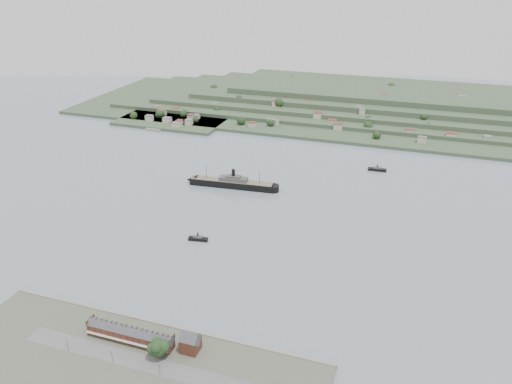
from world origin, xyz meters
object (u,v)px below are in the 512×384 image
(fig_tree, at_px, (158,348))
(steamship, at_px, (230,183))
(gabled_building, at_px, (190,342))
(terrace_row, at_px, (130,334))
(tugboat, at_px, (198,239))

(fig_tree, bearing_deg, steamship, 102.23)
(gabled_building, bearing_deg, terrace_row, -173.88)
(fig_tree, bearing_deg, terrace_row, 160.04)
(gabled_building, height_order, steamship, steamship)
(terrace_row, distance_m, fig_tree, 25.36)
(terrace_row, bearing_deg, steamship, 97.01)
(tugboat, bearing_deg, steamship, 97.92)
(terrace_row, distance_m, steamship, 233.58)
(terrace_row, xyz_separation_m, fig_tree, (23.62, -8.58, 3.47))
(terrace_row, xyz_separation_m, gabled_building, (37.50, 4.02, 1.34))
(steamship, distance_m, tugboat, 109.36)
(fig_tree, bearing_deg, gabled_building, 42.22)
(gabled_building, height_order, fig_tree, gabled_building)
(steamship, relative_size, fig_tree, 7.16)
(gabled_building, relative_size, tugboat, 0.86)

